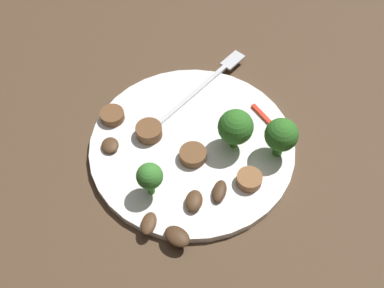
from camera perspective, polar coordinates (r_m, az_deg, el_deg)
ground_plane at (r=0.61m, az=0.00°, el=-0.60°), size 1.40×1.40×0.00m
plate at (r=0.60m, az=0.00°, el=-0.30°), size 0.25×0.25×0.01m
fork at (r=0.66m, az=1.66°, el=7.21°), size 0.18×0.07×0.00m
broccoli_floret_0 at (r=0.57m, az=10.50°, el=1.00°), size 0.04×0.04×0.06m
broccoli_floret_1 at (r=0.57m, az=5.18°, el=1.99°), size 0.04×0.04×0.06m
broccoli_floret_2 at (r=0.54m, az=-5.02°, el=-3.87°), size 0.03×0.03×0.05m
sausage_slice_0 at (r=0.60m, az=-5.10°, el=1.51°), size 0.05×0.05×0.02m
sausage_slice_1 at (r=0.58m, az=0.11°, el=-1.30°), size 0.05×0.05×0.01m
sausage_slice_2 at (r=0.63m, az=-9.39°, el=3.34°), size 0.04×0.04×0.01m
sausage_slice_3 at (r=0.57m, az=6.77°, el=-4.18°), size 0.04×0.04×0.01m
mushroom_0 at (r=0.60m, az=-9.65°, el=-0.14°), size 0.03×0.03×0.01m
mushroom_1 at (r=0.55m, az=0.23°, el=-6.73°), size 0.03×0.03×0.01m
mushroom_2 at (r=0.54m, az=-5.13°, el=-9.32°), size 0.03×0.03×0.01m
mushroom_3 at (r=0.56m, az=3.26°, el=-5.59°), size 0.03×0.03×0.01m
mushroom_5 at (r=0.53m, az=-1.77°, el=-10.86°), size 0.03×0.04×0.01m
pepper_strip_2 at (r=0.63m, az=8.42°, el=3.29°), size 0.01×0.04×0.00m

